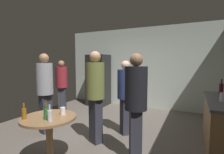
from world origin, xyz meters
TOP-DOWN VIEW (x-y plane):
  - ground_plane at (0.00, 0.00)m, footprint 5.20×5.20m
  - wall_back at (0.00, 2.63)m, footprint 5.32×0.06m
  - refrigerator at (-1.33, 2.20)m, footprint 0.70×0.68m
  - wine_bottle_on_counter at (2.25, 0.91)m, footprint 0.08×0.08m
  - foreground_table at (-0.16, -1.21)m, footprint 0.80×0.80m
  - beer_bottle_amber at (-0.40, -1.44)m, footprint 0.06×0.06m
  - beer_bottle_brown at (-0.26, -1.17)m, footprint 0.06×0.06m
  - beer_bottle_green at (-0.11, -1.31)m, footprint 0.06×0.06m
  - beer_bottle_clear at (0.00, -1.34)m, footprint 0.06×0.06m
  - plastic_cup_white at (-0.05, -1.04)m, footprint 0.08×0.08m
  - person_in_black_shirt at (0.98, -0.58)m, footprint 0.46×0.46m
  - person_in_olive_shirt at (0.10, -0.32)m, footprint 0.45×0.45m
  - person_in_navy_shirt at (0.46, 0.29)m, footprint 0.48×0.48m
  - person_in_maroon_shirt at (-1.81, 0.85)m, footprint 0.47×0.47m
  - person_in_gray_shirt at (-1.12, -0.41)m, footprint 0.41×0.41m

SIDE VIEW (x-z plane):
  - ground_plane at x=0.00m, z-range -0.10..0.00m
  - foreground_table at x=-0.16m, z-range 0.26..1.00m
  - plastic_cup_white at x=-0.05m, z-range 0.73..0.85m
  - beer_bottle_amber at x=-0.40m, z-range 0.70..0.93m
  - beer_bottle_brown at x=-0.26m, z-range 0.70..0.93m
  - beer_bottle_green at x=-0.11m, z-range 0.70..0.93m
  - beer_bottle_clear at x=0.00m, z-range 0.70..0.93m
  - refrigerator at x=-1.33m, z-range 0.00..1.80m
  - person_in_navy_shirt at x=0.46m, z-range 0.13..1.70m
  - person_in_maroon_shirt at x=-1.81m, z-range 0.13..1.72m
  - person_in_black_shirt at x=0.98m, z-range 0.14..1.82m
  - person_in_gray_shirt at x=-1.12m, z-range 0.15..1.87m
  - wine_bottle_on_counter at x=2.25m, z-range 0.86..1.17m
  - person_in_olive_shirt at x=0.10m, z-range 0.15..1.90m
  - wall_back at x=0.00m, z-range 0.00..2.70m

